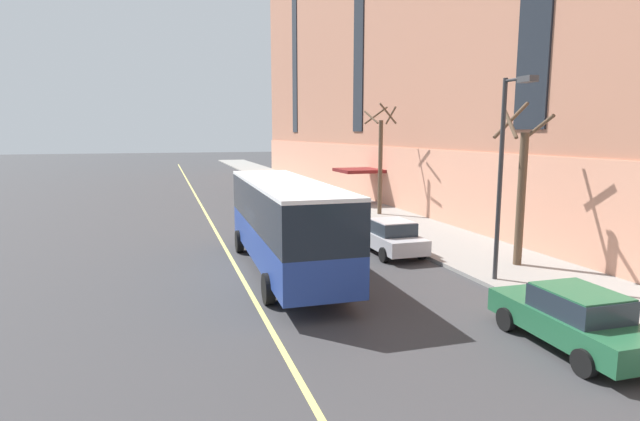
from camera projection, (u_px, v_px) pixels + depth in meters
ground_plane at (270, 271)px, 19.67m from camera, size 260.00×260.00×0.00m
sidewalk at (440, 239)px, 25.27m from camera, size 5.12×160.00×0.15m
city_bus at (284, 220)px, 19.07m from camera, size 3.01×11.41×3.58m
parked_car_silver_0 at (390, 237)px, 22.28m from camera, size 1.98×4.26×1.56m
parked_car_green_1 at (276, 186)px, 44.30m from camera, size 2.01×4.36×1.56m
parked_car_green_3 at (573, 318)px, 12.45m from camera, size 2.02×4.47×1.56m
parked_car_silver_4 at (340, 215)px, 28.20m from camera, size 2.05×4.59×1.56m
parked_car_black_5 at (262, 179)px, 50.37m from camera, size 2.03×4.34×1.56m
parked_car_silver_7 at (295, 194)px, 38.26m from camera, size 1.92×4.63×1.56m
street_tree_mid_block at (521, 186)px, 19.61m from camera, size 1.70×1.61×6.47m
street_tree_far_uptown at (380, 158)px, 32.10m from camera, size 1.80×1.76×7.10m
street_lamp at (505, 159)px, 17.17m from camera, size 0.36×1.48×7.07m
lane_centerline at (229, 255)px, 22.13m from camera, size 0.16×140.00×0.01m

